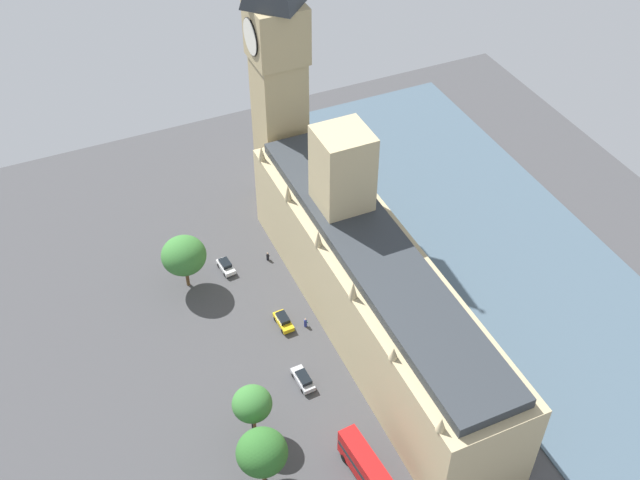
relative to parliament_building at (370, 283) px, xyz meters
The scene contains 14 objects.
ground_plane 9.21m from the parliament_building, 31.57° to the left, with size 133.40×133.40×0.00m, color #424244.
river_thames 29.84m from the parliament_building, behind, with size 34.64×120.06×0.25m, color #475B6B.
parliament_building is the anchor object (origin of this frame).
clock_tower 40.31m from the parliament_building, 90.02° to the right, with size 8.78×8.78×55.24m.
car_white_midblock 27.30m from the parliament_building, 51.37° to the right, with size 2.21×4.24×1.74m.
car_yellow_cab_kerbside 15.40m from the parliament_building, 22.78° to the right, with size 2.01×4.43×1.74m.
car_silver_opposite_hall 17.19m from the parliament_building, 25.35° to the left, with size 2.11×4.83×1.74m.
double_decker_bus_trailing 27.75m from the parliament_building, 62.72° to the left, with size 3.41×10.67×4.75m.
pedestrian_far_end 23.23m from the parliament_building, 65.51° to the right, with size 0.68×0.62×1.61m.
pedestrian_corner 12.68m from the parliament_building, 20.50° to the right, with size 0.60×0.49×1.66m.
plane_tree_leading 30.95m from the parliament_building, 37.45° to the left, with size 6.59×6.59×9.17m.
plane_tree_under_trees 30.37m from the parliament_building, 40.30° to the right, with size 7.20×7.20×9.64m.
plane_tree_near_tower 25.92m from the parliament_building, 26.50° to the left, with size 5.37×5.37×8.80m.
street_lamp_slot_10 27.05m from the parliament_building, 27.68° to the left, with size 0.56×0.56×6.27m.
Camera 1 is at (37.61, 68.97, 90.05)m, focal length 43.10 mm.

